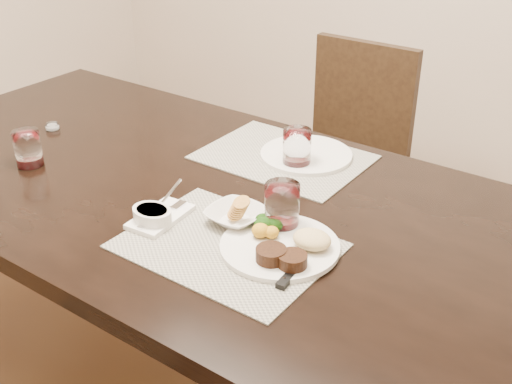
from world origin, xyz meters
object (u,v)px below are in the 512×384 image
Objects in this scene: steak_knife at (298,269)px; cracker_bowl at (236,215)px; wine_glass_near at (282,209)px; far_plate at (306,155)px; chair_far at (347,148)px; dinner_plate at (284,245)px.

steak_knife is 0.24m from cracker_bowl.
wine_glass_near is 0.40m from far_plate.
cracker_bowl reaches higher than steak_knife.
dinner_plate is at bearing -69.49° from chair_far.
chair_far is 1.08m from wine_glass_near.
wine_glass_near is at bearing -66.64° from far_plate.
chair_far is at bearing 109.00° from wine_glass_near.
dinner_plate is 0.11m from wine_glass_near.
chair_far is 3.78× the size of steak_knife.
wine_glass_near is 0.43× the size of far_plate.
wine_glass_near reaches higher than far_plate.
cracker_bowl is 0.12m from wine_glass_near.
wine_glass_near reaches higher than steak_knife.
steak_knife is at bearing -44.97° from wine_glass_near.
wine_glass_near is at bearing 131.28° from dinner_plate.
cracker_bowl is at bearing 171.87° from dinner_plate.
dinner_plate is (0.40, -1.06, 0.27)m from chair_far.
wine_glass_near is at bearing -71.00° from chair_far.
steak_knife is at bearing -60.00° from far_plate.
steak_knife is (0.07, -0.05, -0.01)m from dinner_plate.
dinner_plate is at bearing -12.98° from cracker_bowl.
steak_knife is (0.46, -1.10, 0.26)m from chair_far.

